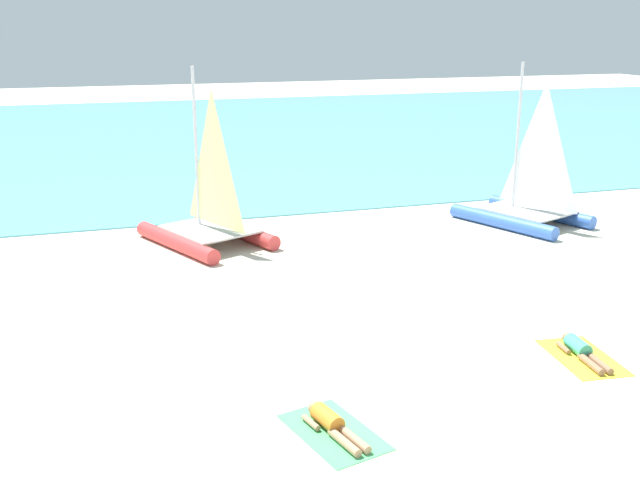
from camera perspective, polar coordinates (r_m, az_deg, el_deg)
name	(u,v)px	position (r m, az deg, el deg)	size (l,w,h in m)	color
ground_plane	(278,241)	(22.80, -3.19, -0.07)	(120.00, 120.00, 0.00)	beige
ocean_water	(180,135)	(44.85, -10.56, 7.81)	(120.00, 40.00, 0.05)	#5BB2C1
sailboat_red	(208,219)	(22.49, -8.47, 1.59)	(3.89, 4.65, 5.18)	#CC3838
sailboat_blue	(526,201)	(25.41, 15.32, 2.88)	(3.83, 4.62, 5.17)	blue
towel_left	(334,432)	(12.55, 1.05, -14.35)	(1.10, 1.90, 0.01)	#4CB266
sunbather_left	(332,423)	(12.54, 0.88, -13.72)	(0.76, 1.55, 0.30)	orange
towel_right	(582,357)	(15.91, 19.26, -8.39)	(1.10, 1.90, 0.01)	yellow
sunbather_right	(581,350)	(15.92, 19.18, -7.89)	(0.58, 1.57, 0.30)	#3FB28C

